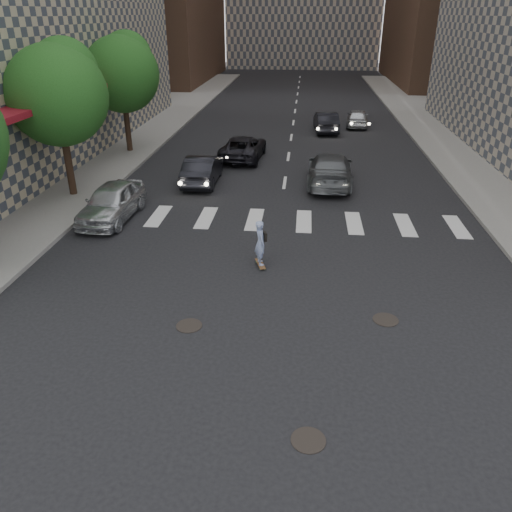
{
  "coord_description": "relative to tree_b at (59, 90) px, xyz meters",
  "views": [
    {
      "loc": [
        0.87,
        -9.78,
        7.58
      ],
      "look_at": [
        -0.36,
        2.99,
        1.3
      ],
      "focal_mm": 35.0,
      "sensor_mm": 36.0,
      "label": 1
    }
  ],
  "objects": [
    {
      "name": "sidewalk_left",
      "position": [
        -5.05,
        8.86,
        -4.57
      ],
      "size": [
        13.0,
        80.0,
        0.15
      ],
      "primitive_type": "cube",
      "color": "gray",
      "rests_on": "ground"
    },
    {
      "name": "traffic_car_e",
      "position": [
        11.8,
        14.86,
        -3.96
      ],
      "size": [
        1.76,
        4.28,
        1.38
      ],
      "primitive_type": "imported",
      "rotation": [
        0.0,
        0.0,
        3.22
      ],
      "color": "black",
      "rests_on": "ground"
    },
    {
      "name": "traffic_car_b",
      "position": [
        11.63,
        2.86,
        -3.89
      ],
      "size": [
        2.31,
        5.26,
        1.5
      ],
      "primitive_type": "imported",
      "rotation": [
        0.0,
        0.0,
        3.1
      ],
      "color": "#55585C",
      "rests_on": "ground"
    },
    {
      "name": "manhole_b",
      "position": [
        7.45,
        -9.94,
        -4.64
      ],
      "size": [
        0.7,
        0.7,
        0.02
      ],
      "primitive_type": "cylinder",
      "color": "black",
      "rests_on": "ground"
    },
    {
      "name": "traffic_car_d",
      "position": [
        14.16,
        16.86,
        -4.01
      ],
      "size": [
        1.84,
        3.86,
        1.28
      ],
      "primitive_type": "imported",
      "rotation": [
        0.0,
        0.0,
        3.05
      ],
      "color": "#B8BBC0",
      "rests_on": "ground"
    },
    {
      "name": "traffic_car_c",
      "position": [
        6.88,
        7.12,
        -3.99
      ],
      "size": [
        2.46,
        4.82,
        1.3
      ],
      "primitive_type": "imported",
      "rotation": [
        0.0,
        0.0,
        3.08
      ],
      "color": "black",
      "rests_on": "ground"
    },
    {
      "name": "manhole_c",
      "position": [
        12.75,
        -9.14,
        -4.64
      ],
      "size": [
        0.7,
        0.7,
        0.02
      ],
      "primitive_type": "cylinder",
      "color": "black",
      "rests_on": "ground"
    },
    {
      "name": "ground",
      "position": [
        9.45,
        -11.14,
        -4.65
      ],
      "size": [
        160.0,
        160.0,
        0.0
      ],
      "primitive_type": "plane",
      "color": "black",
      "rests_on": "ground"
    },
    {
      "name": "tree_c",
      "position": [
        0.0,
        8.0,
        0.0
      ],
      "size": [
        4.2,
        4.2,
        6.6
      ],
      "color": "#382619",
      "rests_on": "sidewalk_left"
    },
    {
      "name": "manhole_a",
      "position": [
        10.65,
        -13.64,
        -4.64
      ],
      "size": [
        0.7,
        0.7,
        0.02
      ],
      "primitive_type": "cylinder",
      "color": "black",
      "rests_on": "ground"
    },
    {
      "name": "skateboarder",
      "position": [
        9.05,
        -6.22,
        -3.81
      ],
      "size": [
        0.52,
        0.83,
        1.6
      ],
      "rotation": [
        0.0,
        0.0,
        0.32
      ],
      "color": "brown",
      "rests_on": "ground"
    },
    {
      "name": "silver_sedan",
      "position": [
        2.72,
        -2.59,
        -3.93
      ],
      "size": [
        1.91,
        4.31,
        1.44
      ],
      "primitive_type": "imported",
      "rotation": [
        0.0,
        0.0,
        -0.05
      ],
      "color": "silver",
      "rests_on": "ground"
    },
    {
      "name": "tree_b",
      "position": [
        0.0,
        0.0,
        0.0
      ],
      "size": [
        4.2,
        4.2,
        6.6
      ],
      "color": "#382619",
      "rests_on": "sidewalk_left"
    },
    {
      "name": "traffic_car_a",
      "position": [
        5.44,
        2.47,
        -3.96
      ],
      "size": [
        1.5,
        4.19,
        1.37
      ],
      "primitive_type": "imported",
      "rotation": [
        0.0,
        0.0,
        3.15
      ],
      "color": "black",
      "rests_on": "ground"
    }
  ]
}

